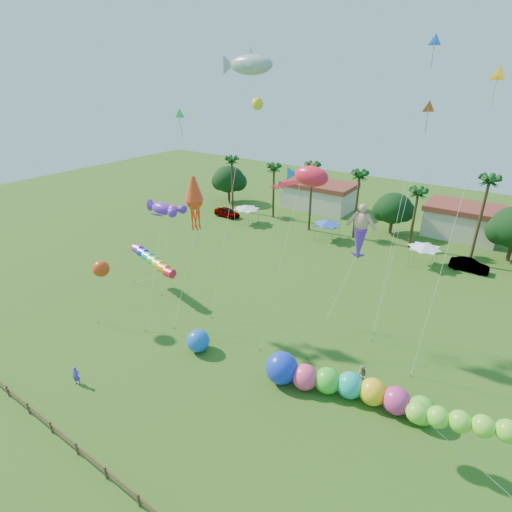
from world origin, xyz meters
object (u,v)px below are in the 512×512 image
Objects in this scene: spectator_a at (76,376)px; spectator_b at (362,376)px; car_b at (469,265)px; car_a at (227,212)px; caterpillar_inflatable at (339,384)px; blue_ball at (198,341)px.

spectator_b reaches higher than spectator_a.
spectator_a is (-22.13, -39.92, 0.06)m from car_b.
car_a is 43.60m from caterpillar_inflatable.
car_b is 2.81× the size of spectator_a.
spectator_b reaches higher than car_a.
car_a is 2.30× the size of blue_ball.
spectator_a is at bearing -107.46° from spectator_b.
spectator_b is 0.90× the size of blue_ball.
spectator_b is (34.34, -25.97, 0.12)m from car_a.
caterpillar_inflatable reaches higher than spectator_a.
spectator_a reaches higher than car_a.
car_a is 0.37× the size of caterpillar_inflatable.
blue_ball reaches higher than car_b.
car_b is 27.34m from spectator_b.
spectator_a reaches higher than car_b.
caterpillar_inflatable reaches higher than blue_ball.
spectator_a is 0.79× the size of blue_ball.
spectator_b is (-3.52, -27.11, 0.17)m from car_b.
car_a is at bearing 127.45° from caterpillar_inflatable.
car_b is 0.35× the size of caterpillar_inflatable.
blue_ball is (-12.59, -2.02, -0.07)m from caterpillar_inflatable.
spectator_b is (18.61, 12.80, 0.11)m from spectator_a.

